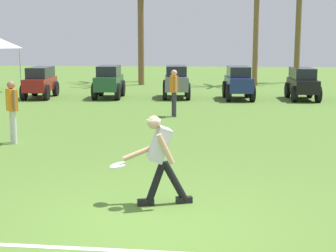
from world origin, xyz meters
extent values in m
plane|color=#51762D|center=(0.00, 0.00, 0.00)|extent=(80.00, 80.00, 0.00)
cube|color=white|center=(0.00, -1.03, 0.00)|extent=(26.37, 1.02, 0.01)
cylinder|color=black|center=(0.04, 0.79, 0.36)|extent=(0.37, 0.21, 0.72)
cube|color=black|center=(-0.11, 0.74, 0.05)|extent=(0.28, 0.17, 0.10)
cylinder|color=black|center=(0.34, 0.87, 0.36)|extent=(0.46, 0.23, 0.69)
cube|color=black|center=(0.48, 0.91, 0.05)|extent=(0.28, 0.17, 0.10)
cube|color=silver|center=(0.10, 0.80, 0.97)|extent=(0.45, 0.43, 0.58)
sphere|color=tan|center=(0.02, 0.78, 1.32)|extent=(0.26, 0.26, 0.21)
cylinder|color=white|center=(0.02, 0.78, 1.35)|extent=(0.27, 0.27, 0.03)
cylinder|color=tan|center=(-0.21, 0.90, 0.82)|extent=(0.57, 0.24, 0.27)
cylinder|color=tan|center=(0.21, 0.63, 0.94)|extent=(0.29, 0.16, 0.49)
cylinder|color=white|center=(-0.56, 0.82, 0.62)|extent=(0.35, 0.35, 0.08)
cylinder|color=#33333D|center=(-0.30, 9.90, 0.41)|extent=(0.14, 0.14, 0.82)
cylinder|color=#33333D|center=(-0.36, 10.07, 0.41)|extent=(0.14, 0.14, 0.82)
cube|color=orange|center=(-0.33, 9.98, 1.09)|extent=(0.30, 0.39, 0.54)
cylinder|color=tan|center=(-0.26, 9.78, 1.10)|extent=(0.09, 0.09, 0.52)
cylinder|color=tan|center=(-0.40, 10.18, 1.10)|extent=(0.09, 0.09, 0.52)
sphere|color=tan|center=(-0.33, 9.98, 1.46)|extent=(0.26, 0.26, 0.20)
cylinder|color=silver|center=(-3.95, 5.20, 0.41)|extent=(0.15, 0.15, 0.82)
cylinder|color=silver|center=(-4.07, 5.34, 0.41)|extent=(0.15, 0.15, 0.82)
cube|color=orange|center=(-4.01, 5.27, 1.09)|extent=(0.37, 0.39, 0.54)
cylinder|color=#936B4C|center=(-3.88, 5.10, 1.10)|extent=(0.10, 0.10, 0.52)
cylinder|color=#936B4C|center=(-4.14, 5.43, 1.10)|extent=(0.10, 0.10, 0.52)
sphere|color=#936B4C|center=(-4.01, 5.27, 1.46)|extent=(0.28, 0.28, 0.20)
cube|color=maroon|center=(-6.53, 14.83, 0.60)|extent=(1.11, 2.46, 0.55)
cube|color=#1E232B|center=(-6.54, 14.98, 1.11)|extent=(0.96, 1.85, 0.46)
cylinder|color=black|center=(-7.06, 15.63, 0.33)|extent=(0.22, 0.67, 0.66)
cylinder|color=black|center=(-6.10, 15.70, 0.33)|extent=(0.22, 0.67, 0.66)
cylinder|color=black|center=(-6.95, 13.96, 0.33)|extent=(0.22, 0.67, 0.66)
cylinder|color=black|center=(-5.99, 14.03, 0.33)|extent=(0.22, 0.67, 0.66)
cube|color=#235133|center=(-3.54, 15.09, 0.66)|extent=(1.08, 2.39, 0.60)
cube|color=#1E232B|center=(-3.54, 15.14, 1.18)|extent=(0.93, 1.58, 0.44)
cylinder|color=black|center=(-4.06, 15.85, 0.36)|extent=(0.21, 0.73, 0.72)
cylinder|color=black|center=(-3.08, 15.89, 0.36)|extent=(0.21, 0.73, 0.72)
cylinder|color=black|center=(-4.00, 14.29, 0.36)|extent=(0.21, 0.73, 0.72)
cylinder|color=black|center=(-3.02, 14.33, 0.36)|extent=(0.21, 0.73, 0.72)
cube|color=slate|center=(-0.62, 15.37, 0.66)|extent=(1.17, 2.42, 0.60)
cube|color=#1E232B|center=(-0.62, 15.42, 1.18)|extent=(0.99, 1.62, 0.44)
cylinder|color=black|center=(-1.17, 16.10, 0.36)|extent=(0.24, 0.73, 0.72)
cylinder|color=black|center=(-0.20, 16.19, 0.36)|extent=(0.24, 0.73, 0.72)
cylinder|color=black|center=(-1.04, 14.55, 0.36)|extent=(0.24, 0.73, 0.72)
cylinder|color=black|center=(-0.07, 14.63, 0.36)|extent=(0.24, 0.73, 0.72)
cube|color=navy|center=(2.05, 15.02, 0.66)|extent=(1.14, 2.41, 0.60)
cube|color=#1E232B|center=(2.05, 15.07, 1.18)|extent=(0.97, 1.61, 0.44)
cylinder|color=black|center=(1.51, 15.76, 0.36)|extent=(0.23, 0.73, 0.72)
cylinder|color=black|center=(2.49, 15.83, 0.36)|extent=(0.23, 0.73, 0.72)
cylinder|color=black|center=(1.62, 14.20, 0.36)|extent=(0.23, 0.73, 0.72)
cylinder|color=black|center=(2.60, 14.27, 0.36)|extent=(0.23, 0.73, 0.72)
cube|color=black|center=(4.75, 15.11, 0.60)|extent=(1.02, 2.42, 0.55)
cube|color=#1E232B|center=(4.75, 15.26, 1.11)|extent=(0.89, 1.82, 0.46)
cylinder|color=black|center=(4.25, 15.94, 0.33)|extent=(0.20, 0.66, 0.66)
cylinder|color=black|center=(5.21, 15.96, 0.33)|extent=(0.20, 0.66, 0.66)
cylinder|color=black|center=(4.29, 14.26, 0.33)|extent=(0.20, 0.66, 0.66)
cylinder|color=black|center=(5.25, 14.29, 0.33)|extent=(0.20, 0.66, 0.66)
cylinder|color=brown|center=(-3.28, 23.60, 3.40)|extent=(0.35, 0.35, 6.80)
cylinder|color=brown|center=(-2.98, 21.49, 2.68)|extent=(0.32, 0.32, 5.36)
cylinder|color=brown|center=(3.29, 21.75, 2.80)|extent=(0.29, 0.29, 5.59)
cylinder|color=brown|center=(5.87, 23.76, 3.75)|extent=(0.33, 0.33, 7.50)
cylinder|color=#B2B5BA|center=(-8.96, 19.03, 1.05)|extent=(0.06, 0.06, 2.10)
camera|label=1|loc=(0.88, -6.97, 2.61)|focal=55.00mm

